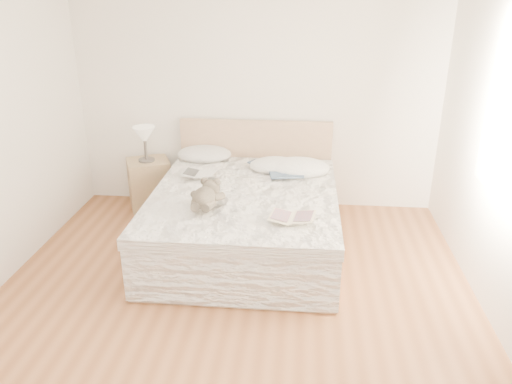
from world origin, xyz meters
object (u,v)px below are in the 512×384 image
(nightstand, at_px, (150,184))
(childrens_book, at_px, (292,217))
(table_lamp, at_px, (145,137))
(photo_book, at_px, (199,174))
(bed, at_px, (246,216))
(teddy_bear, at_px, (204,205))

(nightstand, bearing_deg, childrens_book, -41.67)
(table_lamp, xyz_separation_m, photo_book, (0.71, -0.54, -0.21))
(bed, relative_size, nightstand, 3.83)
(bed, relative_size, photo_book, 6.49)
(nightstand, distance_m, teddy_bear, 1.68)
(photo_book, bearing_deg, bed, -22.88)
(photo_book, height_order, childrens_book, same)
(bed, relative_size, table_lamp, 5.46)
(photo_book, height_order, teddy_bear, teddy_bear)
(childrens_book, bearing_deg, table_lamp, 147.71)
(nightstand, height_order, photo_book, photo_book)
(bed, height_order, childrens_book, bed)
(table_lamp, distance_m, childrens_book, 2.23)
(bed, distance_m, table_lamp, 1.54)
(photo_book, bearing_deg, teddy_bear, -71.34)
(table_lamp, height_order, photo_book, table_lamp)
(bed, height_order, nightstand, bed)
(teddy_bear, bearing_deg, table_lamp, 126.40)
(nightstand, xyz_separation_m, teddy_bear, (0.91, -1.36, 0.37))
(bed, distance_m, nightstand, 1.45)
(childrens_book, bearing_deg, teddy_bear, 179.35)
(nightstand, bearing_deg, table_lamp, -107.71)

